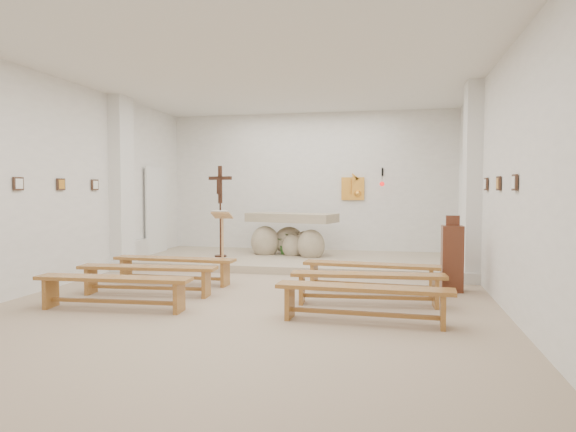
% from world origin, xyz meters
% --- Properties ---
extents(ground, '(7.00, 10.00, 0.00)m').
position_xyz_m(ground, '(0.00, 0.00, 0.00)').
color(ground, tan).
rests_on(ground, ground).
extents(wall_left, '(0.02, 10.00, 3.50)m').
position_xyz_m(wall_left, '(-3.49, 0.00, 1.75)').
color(wall_left, white).
rests_on(wall_left, ground).
extents(wall_right, '(0.02, 10.00, 3.50)m').
position_xyz_m(wall_right, '(3.49, 0.00, 1.75)').
color(wall_right, white).
rests_on(wall_right, ground).
extents(wall_back, '(7.00, 0.02, 3.50)m').
position_xyz_m(wall_back, '(0.00, 4.99, 1.75)').
color(wall_back, white).
rests_on(wall_back, ground).
extents(ceiling, '(7.00, 10.00, 0.02)m').
position_xyz_m(ceiling, '(0.00, 0.00, 3.49)').
color(ceiling, silver).
rests_on(ceiling, wall_back).
extents(sanctuary_platform, '(6.98, 3.00, 0.15)m').
position_xyz_m(sanctuary_platform, '(0.00, 3.50, 0.07)').
color(sanctuary_platform, tan).
rests_on(sanctuary_platform, ground).
extents(pilaster_left, '(0.26, 0.55, 3.50)m').
position_xyz_m(pilaster_left, '(-3.37, 2.00, 1.75)').
color(pilaster_left, white).
rests_on(pilaster_left, ground).
extents(pilaster_right, '(0.26, 0.55, 3.50)m').
position_xyz_m(pilaster_right, '(3.37, 2.00, 1.75)').
color(pilaster_right, white).
rests_on(pilaster_right, ground).
extents(gold_wall_relief, '(0.55, 0.04, 0.55)m').
position_xyz_m(gold_wall_relief, '(1.05, 4.96, 1.65)').
color(gold_wall_relief, gold).
rests_on(gold_wall_relief, wall_back).
extents(sanctuary_lamp, '(0.11, 0.36, 0.44)m').
position_xyz_m(sanctuary_lamp, '(1.75, 4.71, 1.81)').
color(sanctuary_lamp, black).
rests_on(sanctuary_lamp, wall_back).
extents(station_frame_left_front, '(0.03, 0.20, 0.20)m').
position_xyz_m(station_frame_left_front, '(-3.47, -0.80, 1.72)').
color(station_frame_left_front, '#3F281B').
rests_on(station_frame_left_front, wall_left).
extents(station_frame_left_mid, '(0.03, 0.20, 0.20)m').
position_xyz_m(station_frame_left_mid, '(-3.47, 0.20, 1.72)').
color(station_frame_left_mid, '#3F281B').
rests_on(station_frame_left_mid, wall_left).
extents(station_frame_left_rear, '(0.03, 0.20, 0.20)m').
position_xyz_m(station_frame_left_rear, '(-3.47, 1.20, 1.72)').
color(station_frame_left_rear, '#3F281B').
rests_on(station_frame_left_rear, wall_left).
extents(station_frame_right_front, '(0.03, 0.20, 0.20)m').
position_xyz_m(station_frame_right_front, '(3.47, -0.80, 1.72)').
color(station_frame_right_front, '#3F281B').
rests_on(station_frame_right_front, wall_right).
extents(station_frame_right_mid, '(0.03, 0.20, 0.20)m').
position_xyz_m(station_frame_right_mid, '(3.47, 0.20, 1.72)').
color(station_frame_right_mid, '#3F281B').
rests_on(station_frame_right_mid, wall_right).
extents(station_frame_right_rear, '(0.03, 0.20, 0.20)m').
position_xyz_m(station_frame_right_rear, '(3.47, 1.20, 1.72)').
color(station_frame_right_rear, '#3F281B').
rests_on(station_frame_right_rear, wall_right).
extents(radiator_left, '(0.10, 0.85, 0.52)m').
position_xyz_m(radiator_left, '(-3.43, 2.70, 0.27)').
color(radiator_left, silver).
rests_on(radiator_left, ground).
extents(radiator_right, '(0.10, 0.85, 0.52)m').
position_xyz_m(radiator_right, '(3.43, 2.70, 0.27)').
color(radiator_right, silver).
rests_on(radiator_right, ground).
extents(altar, '(2.14, 1.28, 1.04)m').
position_xyz_m(altar, '(-0.26, 3.85, 0.55)').
color(altar, tan).
rests_on(altar, sanctuary_platform).
extents(lectern, '(0.39, 0.33, 1.07)m').
position_xyz_m(lectern, '(-1.35, 2.30, 0.68)').
color(lectern, tan).
rests_on(lectern, sanctuary_platform).
extents(crucifix_stand, '(0.59, 0.26, 2.00)m').
position_xyz_m(crucifix_stand, '(-1.71, 3.22, 1.30)').
color(crucifix_stand, '#381D11').
rests_on(crucifix_stand, sanctuary_platform).
extents(potted_plant, '(0.52, 0.48, 0.49)m').
position_xyz_m(potted_plant, '(-0.37, 3.93, 0.39)').
color(potted_plant, '#295723').
rests_on(potted_plant, sanctuary_platform).
extents(donation_pedestal, '(0.33, 0.33, 1.22)m').
position_xyz_m(donation_pedestal, '(2.95, 1.04, 0.54)').
color(donation_pedestal, brown).
rests_on(donation_pedestal, ground).
extents(bench_left_front, '(2.17, 0.41, 0.46)m').
position_xyz_m(bench_left_front, '(-1.68, 0.73, 0.34)').
color(bench_left_front, '#A66E30').
rests_on(bench_left_front, ground).
extents(bench_right_front, '(2.18, 0.53, 0.46)m').
position_xyz_m(bench_right_front, '(1.68, 0.73, 0.34)').
color(bench_right_front, '#A66E30').
rests_on(bench_right_front, ground).
extents(bench_left_second, '(2.18, 0.50, 0.46)m').
position_xyz_m(bench_left_second, '(-1.68, -0.25, 0.34)').
color(bench_left_second, '#A66E30').
rests_on(bench_left_second, ground).
extents(bench_right_second, '(2.18, 0.49, 0.46)m').
position_xyz_m(bench_right_second, '(1.68, -0.25, 0.34)').
color(bench_right_second, '#A66E30').
rests_on(bench_right_second, ground).
extents(bench_left_third, '(2.17, 0.45, 0.46)m').
position_xyz_m(bench_left_third, '(-1.68, -1.23, 0.34)').
color(bench_left_third, '#A66E30').
rests_on(bench_left_third, ground).
extents(bench_right_third, '(2.17, 0.45, 0.46)m').
position_xyz_m(bench_right_third, '(1.68, -1.23, 0.34)').
color(bench_right_third, '#A66E30').
rests_on(bench_right_third, ground).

